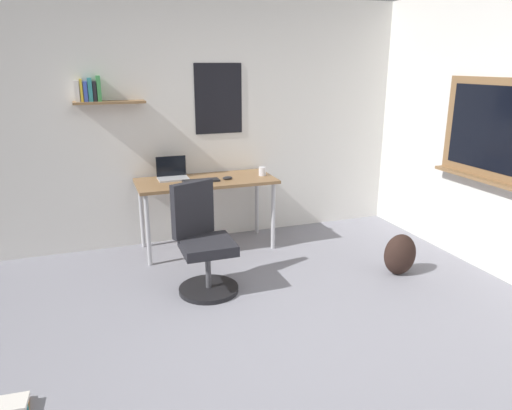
# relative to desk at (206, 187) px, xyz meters

# --- Properties ---
(ground_plane) EXTENTS (5.20, 5.20, 0.00)m
(ground_plane) POSITION_rel_desk_xyz_m (-0.04, -2.05, -0.68)
(ground_plane) COLOR gray
(ground_plane) RESTS_ON ground
(wall_back) EXTENTS (5.00, 0.30, 2.60)m
(wall_back) POSITION_rel_desk_xyz_m (-0.05, 0.40, 0.62)
(wall_back) COLOR silver
(wall_back) RESTS_ON ground
(desk) EXTENTS (1.43, 0.63, 0.76)m
(desk) POSITION_rel_desk_xyz_m (0.00, 0.00, 0.00)
(desk) COLOR olive
(desk) RESTS_ON ground
(office_chair) EXTENTS (0.53, 0.55, 0.95)m
(office_chair) POSITION_rel_desk_xyz_m (-0.27, -0.95, -0.27)
(office_chair) COLOR black
(office_chair) RESTS_ON ground
(laptop) EXTENTS (0.31, 0.21, 0.23)m
(laptop) POSITION_rel_desk_xyz_m (-0.32, 0.15, 0.13)
(laptop) COLOR #ADAFB5
(laptop) RESTS_ON desk
(keyboard) EXTENTS (0.37, 0.13, 0.02)m
(keyboard) POSITION_rel_desk_xyz_m (-0.07, -0.08, 0.09)
(keyboard) COLOR black
(keyboard) RESTS_ON desk
(computer_mouse) EXTENTS (0.10, 0.06, 0.03)m
(computer_mouse) POSITION_rel_desk_xyz_m (0.21, -0.08, 0.09)
(computer_mouse) COLOR #262628
(computer_mouse) RESTS_ON desk
(coffee_mug) EXTENTS (0.08, 0.08, 0.09)m
(coffee_mug) POSITION_rel_desk_xyz_m (0.61, -0.03, 0.12)
(coffee_mug) COLOR silver
(coffee_mug) RESTS_ON desk
(backpack) EXTENTS (0.32, 0.22, 0.39)m
(backpack) POSITION_rel_desk_xyz_m (1.54, -1.26, -0.48)
(backpack) COLOR black
(backpack) RESTS_ON ground
(book_stack_on_floor) EXTENTS (0.23, 0.20, 0.07)m
(book_stack_on_floor) POSITION_rel_desk_xyz_m (-1.70, -2.08, -0.64)
(book_stack_on_floor) COLOR orange
(book_stack_on_floor) RESTS_ON ground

